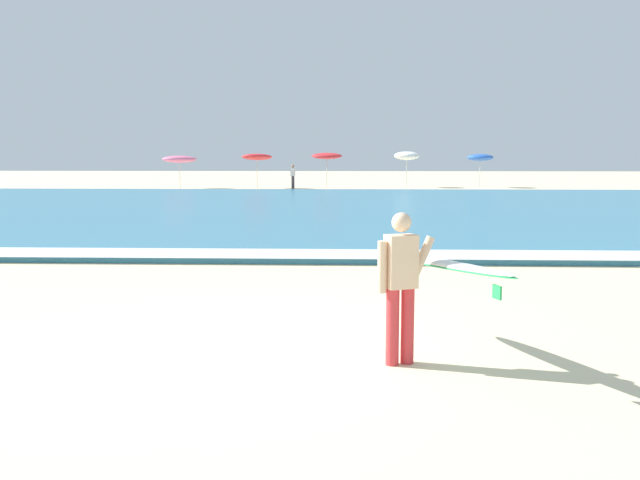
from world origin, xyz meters
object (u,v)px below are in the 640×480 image
object	(u,v)px
surfer_with_board	(422,273)
beach_umbrella_0	(179,159)
beach_umbrella_1	(257,157)
beach_umbrella_3	(407,156)
beach_umbrella_4	(480,158)
beachgoer_near_row_left	(293,176)
beach_umbrella_2	(327,156)

from	to	relation	value
surfer_with_board	beach_umbrella_0	distance (m)	39.69
beach_umbrella_1	beach_umbrella_3	size ratio (longest dim) A/B	0.96
surfer_with_board	beach_umbrella_0	size ratio (longest dim) A/B	1.26
beach_umbrella_4	beachgoer_near_row_left	world-z (taller)	beach_umbrella_4
surfer_with_board	beach_umbrella_4	size ratio (longest dim) A/B	1.24
beachgoer_near_row_left	surfer_with_board	bearing A→B (deg)	-83.41
beach_umbrella_1	beach_umbrella_3	xyz separation A→B (m)	(10.06, 2.00, 0.07)
beach_umbrella_0	surfer_with_board	bearing A→B (deg)	-72.58
beach_umbrella_1	beach_umbrella_2	world-z (taller)	beach_umbrella_2
beach_umbrella_3	beach_umbrella_4	xyz separation A→B (m)	(5.01, 0.04, -0.12)
beach_umbrella_0	beachgoer_near_row_left	xyz separation A→B (m)	(7.50, 0.04, -1.09)
surfer_with_board	beach_umbrella_2	size ratio (longest dim) A/B	1.19
beach_umbrella_2	beach_umbrella_1	bearing A→B (deg)	169.51
beach_umbrella_0	beachgoer_near_row_left	size ratio (longest dim) A/B	1.43
beach_umbrella_1	beach_umbrella_3	bearing A→B (deg)	11.26
beach_umbrella_1	beach_umbrella_4	bearing A→B (deg)	7.73
beach_umbrella_2	beach_umbrella_4	distance (m)	10.81
beach_umbrella_1	beachgoer_near_row_left	distance (m)	2.73
beach_umbrella_2	beach_umbrella_4	size ratio (longest dim) A/B	1.04
beach_umbrella_1	beachgoer_near_row_left	world-z (taller)	beach_umbrella_1
surfer_with_board	beach_umbrella_4	xyz separation A→B (m)	(8.28, 40.26, 0.99)
beach_umbrella_0	beachgoer_near_row_left	world-z (taller)	beach_umbrella_0
beach_umbrella_2	beach_umbrella_4	xyz separation A→B (m)	(10.41, 2.91, -0.12)
beach_umbrella_2	beach_umbrella_3	world-z (taller)	beach_umbrella_3
beach_umbrella_2	beach_umbrella_3	distance (m)	6.11
beach_umbrella_3	beach_umbrella_1	bearing A→B (deg)	-168.74
beach_umbrella_1	beach_umbrella_3	world-z (taller)	beach_umbrella_3
beach_umbrella_2	beach_umbrella_4	world-z (taller)	beach_umbrella_2
beach_umbrella_2	beachgoer_near_row_left	size ratio (longest dim) A/B	1.52
beach_umbrella_0	beach_umbrella_3	world-z (taller)	beach_umbrella_3
beach_umbrella_3	beach_umbrella_4	bearing A→B (deg)	0.47
surfer_with_board	beachgoer_near_row_left	distance (m)	38.16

